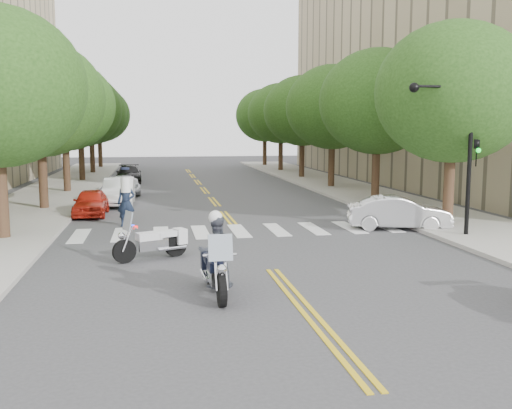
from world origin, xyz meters
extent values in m
plane|color=#38383A|center=(0.00, 0.00, 0.00)|extent=(140.00, 140.00, 0.00)
cube|color=#9E9991|center=(-9.50, 22.00, 0.07)|extent=(5.00, 60.00, 0.15)
cube|color=#9E9991|center=(9.50, 22.00, 0.07)|extent=(5.00, 60.00, 0.15)
cylinder|color=#382316|center=(-8.80, 6.00, 1.66)|extent=(0.44, 0.44, 3.32)
cylinder|color=#382316|center=(-8.80, 14.00, 1.66)|extent=(0.44, 0.44, 3.32)
ellipsoid|color=#1D4012|center=(-8.80, 14.00, 5.56)|extent=(6.40, 6.40, 5.76)
cylinder|color=#382316|center=(-8.80, 22.00, 1.66)|extent=(0.44, 0.44, 3.32)
ellipsoid|color=#1D4012|center=(-8.80, 22.00, 5.56)|extent=(6.40, 6.40, 5.76)
cylinder|color=#382316|center=(-8.80, 30.00, 1.66)|extent=(0.44, 0.44, 3.32)
ellipsoid|color=#1D4012|center=(-8.80, 30.00, 5.56)|extent=(6.40, 6.40, 5.76)
cylinder|color=#382316|center=(-8.80, 38.00, 1.66)|extent=(0.44, 0.44, 3.32)
ellipsoid|color=#1D4012|center=(-8.80, 38.00, 5.56)|extent=(6.40, 6.40, 5.76)
cylinder|color=#382316|center=(-8.80, 46.00, 1.66)|extent=(0.44, 0.44, 3.32)
ellipsoid|color=#1D4012|center=(-8.80, 46.00, 5.56)|extent=(6.40, 6.40, 5.76)
cylinder|color=#382316|center=(8.80, 6.00, 1.66)|extent=(0.44, 0.44, 3.32)
ellipsoid|color=#1D4012|center=(8.80, 6.00, 5.56)|extent=(6.40, 6.40, 5.76)
cylinder|color=#382316|center=(8.80, 14.00, 1.66)|extent=(0.44, 0.44, 3.32)
ellipsoid|color=#1D4012|center=(8.80, 14.00, 5.56)|extent=(6.40, 6.40, 5.76)
cylinder|color=#382316|center=(8.80, 22.00, 1.66)|extent=(0.44, 0.44, 3.32)
ellipsoid|color=#1D4012|center=(8.80, 22.00, 5.56)|extent=(6.40, 6.40, 5.76)
cylinder|color=#382316|center=(8.80, 30.00, 1.66)|extent=(0.44, 0.44, 3.32)
ellipsoid|color=#1D4012|center=(8.80, 30.00, 5.56)|extent=(6.40, 6.40, 5.76)
cylinder|color=#382316|center=(8.80, 38.00, 1.66)|extent=(0.44, 0.44, 3.32)
ellipsoid|color=#1D4012|center=(8.80, 38.00, 5.56)|extent=(6.40, 6.40, 5.76)
cylinder|color=#382316|center=(8.80, 46.00, 1.66)|extent=(0.44, 0.44, 3.32)
ellipsoid|color=#1D4012|center=(8.80, 46.00, 5.56)|extent=(6.40, 6.40, 5.76)
cylinder|color=black|center=(8.20, 3.50, 3.00)|extent=(0.16, 0.16, 6.00)
cylinder|color=black|center=(7.00, 3.50, 5.60)|extent=(2.40, 0.10, 0.10)
sphere|color=black|center=(5.90, 3.50, 5.55)|extent=(0.36, 0.36, 0.36)
imported|color=black|center=(8.45, 3.50, 3.20)|extent=(0.16, 0.20, 1.00)
sphere|color=#0CCC26|center=(8.45, 3.35, 3.30)|extent=(0.18, 0.18, 0.18)
cylinder|color=black|center=(-1.86, -3.18, 0.39)|extent=(0.18, 0.78, 0.77)
cylinder|color=black|center=(-1.91, -1.37, 0.39)|extent=(0.22, 0.78, 0.77)
cube|color=silver|center=(-1.88, -2.22, 0.51)|extent=(0.39, 1.03, 0.36)
cube|color=black|center=(-1.88, -2.33, 0.80)|extent=(0.43, 0.81, 0.25)
cube|color=black|center=(-1.90, -1.71, 0.82)|extent=(0.47, 0.64, 0.18)
cube|color=black|center=(-1.91, -1.20, 0.68)|extent=(0.51, 0.35, 0.51)
cube|color=#8C99A5|center=(-1.86, -3.04, 1.36)|extent=(0.57, 0.19, 0.62)
cube|color=red|center=(-1.73, -2.84, 1.16)|extent=(0.12, 0.12, 0.09)
cube|color=#0C26E5|center=(-2.00, -2.85, 1.16)|extent=(0.12, 0.12, 0.09)
imported|color=#474C56|center=(-1.88, -2.22, 1.10)|extent=(0.89, 0.70, 1.79)
sphere|color=silver|center=(-1.88, -2.22, 1.94)|extent=(0.34, 0.34, 0.34)
cylinder|color=black|center=(-4.28, 1.63, 0.37)|extent=(0.73, 0.44, 0.74)
cylinder|color=black|center=(-2.70, 2.33, 0.37)|extent=(0.75, 0.48, 0.74)
cube|color=silver|center=(-3.44, 2.00, 0.49)|extent=(1.03, 0.71, 0.35)
cube|color=silver|center=(-3.54, 1.96, 0.76)|extent=(0.85, 0.66, 0.24)
cube|color=silver|center=(-2.99, 2.20, 0.78)|extent=(0.72, 0.64, 0.17)
cube|color=silver|center=(-2.55, 2.39, 0.65)|extent=(0.49, 0.57, 0.49)
cube|color=#8C99A5|center=(-4.15, 1.69, 1.30)|extent=(0.37, 0.56, 0.59)
cube|color=red|center=(-3.93, 1.64, 1.10)|extent=(0.14, 0.14, 0.09)
cube|color=#0C26E5|center=(-4.03, 1.88, 1.10)|extent=(0.14, 0.14, 0.09)
imported|color=#161F31|center=(-4.51, 8.50, 1.00)|extent=(0.77, 0.55, 2.00)
imported|color=silver|center=(6.50, 5.78, 0.68)|extent=(4.35, 2.45, 1.36)
imported|color=red|center=(-6.30, 11.84, 0.63)|extent=(1.51, 3.69, 1.25)
imported|color=white|center=(-5.20, 15.49, 0.74)|extent=(1.58, 4.47, 1.47)
imported|color=#A4A5AB|center=(-5.20, 20.58, 0.58)|extent=(2.25, 4.33, 1.17)
imported|color=black|center=(-5.20, 28.50, 0.66)|extent=(2.00, 4.60, 1.32)
imported|color=gray|center=(-5.20, 30.17, 0.66)|extent=(1.74, 3.93, 1.31)
camera|label=1|loc=(-3.34, -15.88, 4.08)|focal=40.00mm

